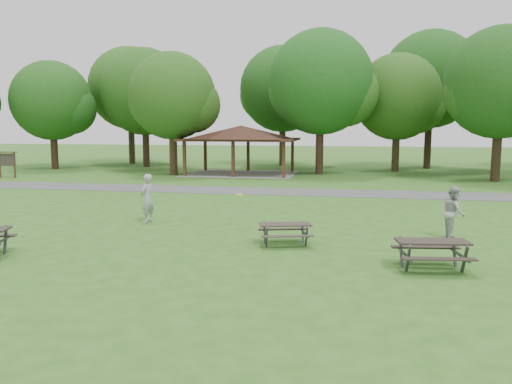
# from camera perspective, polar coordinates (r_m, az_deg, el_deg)

# --- Properties ---
(ground) EXTENTS (160.00, 160.00, 0.00)m
(ground) POSITION_cam_1_polar(r_m,az_deg,el_deg) (15.08, -6.65, -6.78)
(ground) COLOR #2E601B
(ground) RESTS_ON ground
(asphalt_path) EXTENTS (120.00, 3.20, 0.02)m
(asphalt_path) POSITION_cam_1_polar(r_m,az_deg,el_deg) (28.52, 1.80, 0.08)
(asphalt_path) COLOR #49494C
(asphalt_path) RESTS_ON ground
(pavilion) EXTENTS (8.60, 7.01, 3.76)m
(pavilion) POSITION_cam_1_polar(r_m,az_deg,el_deg) (38.86, -1.72, 6.59)
(pavilion) COLOR #372414
(pavilion) RESTS_ON ground
(notice_board) EXTENTS (1.60, 0.30, 1.88)m
(notice_board) POSITION_cam_1_polar(r_m,az_deg,el_deg) (40.27, -26.60, 3.33)
(notice_board) COLOR #372414
(notice_board) RESTS_ON ground
(tree_row_b) EXTENTS (7.14, 6.80, 9.28)m
(tree_row_b) POSITION_cam_1_polar(r_m,az_deg,el_deg) (46.93, -22.19, 9.39)
(tree_row_b) COLOR #311D16
(tree_row_b) RESTS_ON ground
(tree_row_c) EXTENTS (8.19, 7.80, 10.67)m
(tree_row_c) POSITION_cam_1_polar(r_m,az_deg,el_deg) (46.78, -12.50, 10.84)
(tree_row_c) COLOR black
(tree_row_c) RESTS_ON ground
(tree_row_d) EXTENTS (6.93, 6.60, 9.27)m
(tree_row_d) POSITION_cam_1_polar(r_m,az_deg,el_deg) (38.87, -9.44, 10.48)
(tree_row_d) COLOR #322416
(tree_row_d) RESTS_ON ground
(tree_row_e) EXTENTS (8.40, 8.00, 11.02)m
(tree_row_e) POSITION_cam_1_polar(r_m,az_deg,el_deg) (39.14, 7.54, 11.98)
(tree_row_e) COLOR #311D15
(tree_row_e) RESTS_ON ground
(tree_row_f) EXTENTS (7.35, 7.00, 9.55)m
(tree_row_f) POSITION_cam_1_polar(r_m,az_deg,el_deg) (42.66, 15.98, 10.12)
(tree_row_f) COLOR #302215
(tree_row_f) RESTS_ON ground
(tree_row_g) EXTENTS (7.77, 7.40, 10.25)m
(tree_row_g) POSITION_cam_1_polar(r_m,az_deg,el_deg) (37.32, 26.30, 10.80)
(tree_row_g) COLOR black
(tree_row_g) RESTS_ON ground
(tree_deep_a) EXTENTS (8.40, 8.00, 11.38)m
(tree_deep_a) POSITION_cam_1_polar(r_m,az_deg,el_deg) (51.23, -14.08, 11.16)
(tree_deep_a) COLOR #312116
(tree_deep_a) RESTS_ON ground
(tree_deep_b) EXTENTS (8.40, 8.00, 11.13)m
(tree_deep_b) POSITION_cam_1_polar(r_m,az_deg,el_deg) (47.48, 3.20, 11.37)
(tree_deep_b) COLOR #322316
(tree_deep_b) RESTS_ON ground
(tree_deep_c) EXTENTS (8.82, 8.40, 11.90)m
(tree_deep_c) POSITION_cam_1_polar(r_m,az_deg,el_deg) (46.58, 19.44, 11.72)
(tree_deep_c) COLOR black
(tree_deep_c) RESTS_ON ground
(picnic_table_middle) EXTENTS (1.89, 1.67, 0.70)m
(picnic_table_middle) POSITION_cam_1_polar(r_m,az_deg,el_deg) (15.75, 3.35, -4.20)
(picnic_table_middle) COLOR #2E2621
(picnic_table_middle) RESTS_ON ground
(picnic_table_far) EXTENTS (2.01, 1.70, 0.80)m
(picnic_table_far) POSITION_cam_1_polar(r_m,az_deg,el_deg) (13.83, 19.49, -5.99)
(picnic_table_far) COLOR black
(picnic_table_far) RESTS_ON ground
(frisbee_in_flight) EXTENTS (0.30, 0.30, 0.02)m
(frisbee_in_flight) POSITION_cam_1_polar(r_m,az_deg,el_deg) (18.35, -1.90, -0.28)
(frisbee_in_flight) COLOR yellow
(frisbee_in_flight) RESTS_ON ground
(frisbee_thrower) EXTENTS (0.53, 0.73, 1.88)m
(frisbee_thrower) POSITION_cam_1_polar(r_m,az_deg,el_deg) (19.75, -12.36, -0.71)
(frisbee_thrower) COLOR #9D9D9F
(frisbee_thrower) RESTS_ON ground
(frisbee_catcher) EXTENTS (0.71, 0.88, 1.74)m
(frisbee_catcher) POSITION_cam_1_polar(r_m,az_deg,el_deg) (17.85, 21.66, -2.17)
(frisbee_catcher) COLOR #A3A3A5
(frisbee_catcher) RESTS_ON ground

